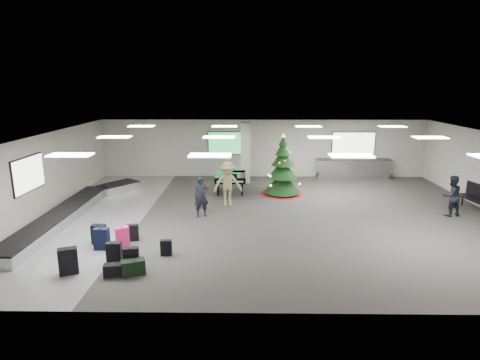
{
  "coord_description": "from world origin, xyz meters",
  "views": [
    {
      "loc": [
        -0.99,
        -15.22,
        5.11
      ],
      "look_at": [
        -1.22,
        1.0,
        1.22
      ],
      "focal_mm": 30.0,
      "sensor_mm": 36.0,
      "label": 1
    }
  ],
  "objects_px": {
    "grand_piano": "(230,177)",
    "potted_plant_left": "(320,172)",
    "bench": "(477,196)",
    "potted_plant_right": "(389,172)",
    "pink_suitcase": "(122,237)",
    "christmas_tree": "(282,174)",
    "traveler_a": "(202,197)",
    "traveler_b": "(228,184)",
    "traveler_bench": "(451,196)",
    "service_counter": "(353,168)",
    "baggage_carousel": "(74,210)"
  },
  "relations": [
    {
      "from": "bench",
      "to": "potted_plant_left",
      "type": "distance_m",
      "value": 7.86
    },
    {
      "from": "pink_suitcase",
      "to": "grand_piano",
      "type": "height_order",
      "value": "grand_piano"
    },
    {
      "from": "traveler_bench",
      "to": "service_counter",
      "type": "bearing_deg",
      "value": -86.95
    },
    {
      "from": "traveler_b",
      "to": "traveler_bench",
      "type": "bearing_deg",
      "value": -22.03
    },
    {
      "from": "baggage_carousel",
      "to": "potted_plant_right",
      "type": "relative_size",
      "value": 12.74
    },
    {
      "from": "traveler_b",
      "to": "christmas_tree",
      "type": "bearing_deg",
      "value": 23.0
    },
    {
      "from": "traveler_b",
      "to": "traveler_bench",
      "type": "distance_m",
      "value": 8.97
    },
    {
      "from": "baggage_carousel",
      "to": "bench",
      "type": "distance_m",
      "value": 16.49
    },
    {
      "from": "traveler_b",
      "to": "potted_plant_left",
      "type": "relative_size",
      "value": 2.56
    },
    {
      "from": "baggage_carousel",
      "to": "potted_plant_right",
      "type": "height_order",
      "value": "potted_plant_right"
    },
    {
      "from": "traveler_bench",
      "to": "potted_plant_right",
      "type": "height_order",
      "value": "traveler_bench"
    },
    {
      "from": "baggage_carousel",
      "to": "potted_plant_left",
      "type": "distance_m",
      "value": 12.79
    },
    {
      "from": "potted_plant_left",
      "to": "christmas_tree",
      "type": "bearing_deg",
      "value": -125.96
    },
    {
      "from": "grand_piano",
      "to": "potted_plant_right",
      "type": "xyz_separation_m",
      "value": [
        8.66,
        3.02,
        -0.37
      ]
    },
    {
      "from": "service_counter",
      "to": "christmas_tree",
      "type": "distance_m",
      "value": 5.47
    },
    {
      "from": "pink_suitcase",
      "to": "traveler_bench",
      "type": "xyz_separation_m",
      "value": [
        12.08,
        3.28,
        0.49
      ]
    },
    {
      "from": "potted_plant_left",
      "to": "bench",
      "type": "bearing_deg",
      "value": -45.66
    },
    {
      "from": "potted_plant_left",
      "to": "potted_plant_right",
      "type": "xyz_separation_m",
      "value": [
        3.82,
        0.0,
        0.0
      ]
    },
    {
      "from": "service_counter",
      "to": "traveler_b",
      "type": "bearing_deg",
      "value": -141.83
    },
    {
      "from": "bench",
      "to": "potted_plant_left",
      "type": "relative_size",
      "value": 2.31
    },
    {
      "from": "potted_plant_right",
      "to": "bench",
      "type": "bearing_deg",
      "value": -73.4
    },
    {
      "from": "grand_piano",
      "to": "traveler_a",
      "type": "xyz_separation_m",
      "value": [
        -0.99,
        -3.59,
        0.05
      ]
    },
    {
      "from": "baggage_carousel",
      "to": "service_counter",
      "type": "relative_size",
      "value": 2.4
    },
    {
      "from": "pink_suitcase",
      "to": "traveler_b",
      "type": "xyz_separation_m",
      "value": [
        3.2,
        4.53,
        0.64
      ]
    },
    {
      "from": "potted_plant_right",
      "to": "potted_plant_left",
      "type": "bearing_deg",
      "value": 180.0
    },
    {
      "from": "bench",
      "to": "traveler_bench",
      "type": "height_order",
      "value": "traveler_bench"
    },
    {
      "from": "pink_suitcase",
      "to": "potted_plant_right",
      "type": "distance_m",
      "value": 15.33
    },
    {
      "from": "bench",
      "to": "grand_piano",
      "type": "bearing_deg",
      "value": 157.32
    },
    {
      "from": "bench",
      "to": "traveler_b",
      "type": "bearing_deg",
      "value": 168.89
    },
    {
      "from": "baggage_carousel",
      "to": "traveler_a",
      "type": "xyz_separation_m",
      "value": [
        5.13,
        -0.03,
        0.59
      ]
    },
    {
      "from": "traveler_a",
      "to": "potted_plant_left",
      "type": "xyz_separation_m",
      "value": [
        5.84,
        6.61,
        -0.42
      ]
    },
    {
      "from": "grand_piano",
      "to": "potted_plant_left",
      "type": "distance_m",
      "value": 5.72
    },
    {
      "from": "traveler_a",
      "to": "traveler_bench",
      "type": "height_order",
      "value": "traveler_bench"
    },
    {
      "from": "baggage_carousel",
      "to": "traveler_a",
      "type": "bearing_deg",
      "value": -0.3
    },
    {
      "from": "service_counter",
      "to": "bench",
      "type": "height_order",
      "value": "service_counter"
    },
    {
      "from": "bench",
      "to": "potted_plant_right",
      "type": "relative_size",
      "value": 2.28
    },
    {
      "from": "pink_suitcase",
      "to": "christmas_tree",
      "type": "distance_m",
      "value": 8.61
    },
    {
      "from": "traveler_a",
      "to": "traveler_bench",
      "type": "bearing_deg",
      "value": -15.76
    },
    {
      "from": "baggage_carousel",
      "to": "traveler_a",
      "type": "relative_size",
      "value": 6.06
    },
    {
      "from": "traveler_a",
      "to": "potted_plant_right",
      "type": "xyz_separation_m",
      "value": [
        9.65,
        6.61,
        -0.42
      ]
    },
    {
      "from": "baggage_carousel",
      "to": "potted_plant_right",
      "type": "xyz_separation_m",
      "value": [
        14.78,
        6.58,
        0.17
      ]
    },
    {
      "from": "pink_suitcase",
      "to": "potted_plant_right",
      "type": "xyz_separation_m",
      "value": [
        11.88,
        9.68,
        0.05
      ]
    },
    {
      "from": "service_counter",
      "to": "potted_plant_left",
      "type": "height_order",
      "value": "service_counter"
    },
    {
      "from": "service_counter",
      "to": "potted_plant_right",
      "type": "distance_m",
      "value": 1.95
    },
    {
      "from": "baggage_carousel",
      "to": "grand_piano",
      "type": "bearing_deg",
      "value": 30.24
    },
    {
      "from": "potted_plant_right",
      "to": "service_counter",
      "type": "bearing_deg",
      "value": 175.57
    },
    {
      "from": "service_counter",
      "to": "bench",
      "type": "xyz_separation_m",
      "value": [
        3.61,
        -5.77,
        0.05
      ]
    },
    {
      "from": "pink_suitcase",
      "to": "service_counter",
      "type": "bearing_deg",
      "value": 18.15
    },
    {
      "from": "bench",
      "to": "traveler_b",
      "type": "xyz_separation_m",
      "value": [
        -10.36,
        0.47,
        0.37
      ]
    },
    {
      "from": "pink_suitcase",
      "to": "christmas_tree",
      "type": "relative_size",
      "value": 0.23
    }
  ]
}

